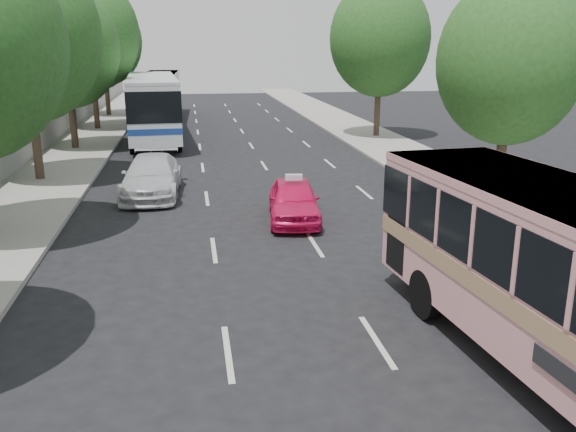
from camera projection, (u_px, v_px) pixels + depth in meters
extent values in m
plane|color=black|center=(307.00, 303.00, 13.62)|extent=(120.00, 120.00, 0.00)
cube|color=#9E998E|center=(71.00, 155.00, 31.28)|extent=(4.00, 90.00, 0.15)
cube|color=#9E998E|center=(389.00, 147.00, 33.90)|extent=(4.00, 90.00, 0.12)
cube|color=#9E998E|center=(32.00, 140.00, 30.78)|extent=(0.30, 90.00, 1.50)
cylinder|color=#38281E|center=(36.00, 137.00, 25.06)|extent=(0.36, 0.36, 3.80)
ellipsoid|color=#254C1B|center=(24.00, 35.00, 23.96)|extent=(6.00, 6.00, 6.90)
sphere|color=#254C1B|center=(29.00, 3.00, 23.41)|extent=(3.90, 3.90, 3.90)
cylinder|color=#38281E|center=(73.00, 118.00, 32.71)|extent=(0.36, 0.36, 3.50)
ellipsoid|color=#254C1B|center=(66.00, 47.00, 31.71)|extent=(5.52, 5.52, 6.35)
sphere|color=#254C1B|center=(71.00, 25.00, 31.18)|extent=(3.59, 3.59, 3.59)
cylinder|color=#38281E|center=(95.00, 100.00, 40.26)|extent=(0.36, 0.36, 3.99)
ellipsoid|color=#254C1B|center=(90.00, 34.00, 39.11)|extent=(6.30, 6.30, 7.24)
sphere|color=#254C1B|center=(94.00, 13.00, 38.54)|extent=(4.09, 4.09, 4.09)
cylinder|color=#38281E|center=(107.00, 93.00, 47.86)|extent=(0.36, 0.36, 3.72)
ellipsoid|color=#254C1B|center=(103.00, 41.00, 46.79)|extent=(5.88, 5.88, 6.76)
sphere|color=#254C1B|center=(107.00, 25.00, 46.24)|extent=(3.82, 3.82, 3.82)
cylinder|color=#38281E|center=(501.00, 157.00, 22.11)|extent=(0.36, 0.36, 3.23)
ellipsoid|color=#254C1B|center=(510.00, 61.00, 21.18)|extent=(5.10, 5.10, 5.87)
sphere|color=#254C1B|center=(528.00, 30.00, 20.68)|extent=(3.32, 3.31, 3.31)
cylinder|color=#38281E|center=(377.00, 106.00, 37.27)|extent=(0.36, 0.36, 3.80)
ellipsoid|color=#254C1B|center=(380.00, 38.00, 36.18)|extent=(6.00, 6.00, 6.90)
sphere|color=#254C1B|center=(389.00, 17.00, 35.63)|extent=(3.90, 3.90, 3.90)
cylinder|color=black|center=(426.00, 294.00, 12.79)|extent=(0.40, 1.07, 1.05)
cylinder|color=black|center=(519.00, 284.00, 13.33)|extent=(0.40, 1.07, 1.05)
imported|color=#E51356|center=(294.00, 200.00, 19.82)|extent=(2.06, 4.14, 1.36)
imported|color=silver|center=(152.00, 176.00, 23.13)|extent=(2.29, 5.18, 1.48)
cube|color=white|center=(153.00, 104.00, 35.88)|extent=(3.43, 12.69, 3.19)
cube|color=black|center=(152.00, 97.00, 35.77)|extent=(3.49, 12.72, 1.57)
cube|color=navy|center=(154.00, 118.00, 36.10)|extent=(3.48, 12.71, 0.31)
cube|color=white|center=(151.00, 77.00, 35.46)|extent=(3.46, 12.71, 0.15)
cylinder|color=black|center=(135.00, 123.00, 39.79)|extent=(0.40, 1.17, 1.15)
cylinder|color=black|center=(172.00, 122.00, 40.29)|extent=(0.40, 1.17, 1.15)
cylinder|color=black|center=(133.00, 143.00, 31.94)|extent=(0.40, 1.17, 1.15)
cylinder|color=black|center=(178.00, 141.00, 32.45)|extent=(0.40, 1.17, 1.15)
cube|color=silver|center=(161.00, 92.00, 46.95)|extent=(2.76, 11.46, 2.90)
cube|color=black|center=(160.00, 88.00, 46.85)|extent=(2.81, 11.50, 1.42)
cube|color=navy|center=(161.00, 102.00, 47.15)|extent=(2.80, 11.48, 0.28)
cube|color=silver|center=(160.00, 74.00, 46.57)|extent=(2.78, 11.48, 0.13)
cylinder|color=black|center=(152.00, 107.00, 50.65)|extent=(0.33, 1.05, 1.04)
cylinder|color=black|center=(178.00, 106.00, 50.92)|extent=(0.33, 1.05, 1.04)
cylinder|color=black|center=(143.00, 117.00, 43.40)|extent=(0.33, 1.05, 1.04)
cylinder|color=black|center=(173.00, 117.00, 43.67)|extent=(0.33, 1.05, 1.04)
cube|color=silver|center=(294.00, 177.00, 19.61)|extent=(0.57, 0.24, 0.18)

